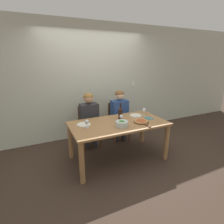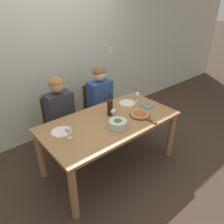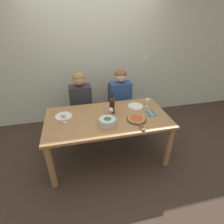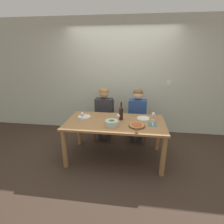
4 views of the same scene
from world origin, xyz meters
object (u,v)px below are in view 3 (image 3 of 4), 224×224
(wine_glass_left, at_px, (64,116))
(fork_on_napkin, at_px, (151,113))
(pizza_on_board, at_px, (137,119))
(wine_glass_right, at_px, (147,101))
(broccoli_bowl, at_px, (108,122))
(person_man, at_px, (121,96))
(wine_bottle, at_px, (112,105))
(dinner_plate_left, at_px, (64,116))
(chair_left, at_px, (82,109))
(chair_right, at_px, (119,105))
(person_woman, at_px, (81,100))
(wine_glass_centre, at_px, (111,111))
(dinner_plate_right, at_px, (136,106))

(wine_glass_left, distance_m, fork_on_napkin, 1.27)
(pizza_on_board, relative_size, wine_glass_right, 2.76)
(broccoli_bowl, bearing_deg, pizza_on_board, 2.51)
(person_man, relative_size, wine_bottle, 3.58)
(dinner_plate_left, xyz_separation_m, wine_glass_right, (1.30, 0.02, 0.10))
(chair_left, height_order, dinner_plate_left, chair_left)
(chair_left, distance_m, wine_glass_right, 1.27)
(chair_left, xyz_separation_m, wine_glass_left, (-0.27, -0.83, 0.38))
(dinner_plate_left, distance_m, fork_on_napkin, 1.29)
(wine_bottle, bearing_deg, fork_on_napkin, -15.19)
(pizza_on_board, bearing_deg, person_man, 89.46)
(pizza_on_board, bearing_deg, chair_right, 89.52)
(wine_bottle, height_order, wine_glass_left, wine_bottle)
(broccoli_bowl, distance_m, fork_on_napkin, 0.71)
(wine_glass_left, distance_m, wine_glass_right, 1.30)
(broccoli_bowl, bearing_deg, chair_right, 67.03)
(wine_glass_left, bearing_deg, wine_glass_right, 7.81)
(broccoli_bowl, bearing_deg, fork_on_napkin, 12.50)
(fork_on_napkin, bearing_deg, pizza_on_board, -153.42)
(chair_right, bearing_deg, person_woman, -171.41)
(wine_glass_right, height_order, wine_glass_centre, same)
(chair_right, distance_m, wine_bottle, 0.87)
(broccoli_bowl, distance_m, dinner_plate_left, 0.68)
(dinner_plate_right, bearing_deg, chair_right, 100.42)
(pizza_on_board, bearing_deg, wine_glass_centre, 153.41)
(chair_left, xyz_separation_m, wine_glass_centre, (0.39, -0.83, 0.38))
(chair_right, xyz_separation_m, person_man, (0.00, -0.11, 0.25))
(dinner_plate_right, height_order, wine_glass_left, wine_glass_left)
(wine_bottle, xyz_separation_m, pizza_on_board, (0.29, -0.29, -0.12))
(chair_left, height_order, person_woman, person_woman)
(pizza_on_board, bearing_deg, wine_bottle, 135.34)
(dinner_plate_left, bearing_deg, person_man, 29.02)
(wine_glass_left, bearing_deg, dinner_plate_right, 10.99)
(wine_glass_left, height_order, wine_glass_centre, same)
(wine_glass_left, xyz_separation_m, wine_glass_right, (1.29, 0.18, 0.00))
(wine_bottle, xyz_separation_m, dinner_plate_right, (0.41, 0.10, -0.12))
(broccoli_bowl, distance_m, wine_glass_centre, 0.21)
(person_man, distance_m, wine_bottle, 0.69)
(person_woman, bearing_deg, person_man, 0.00)
(wine_bottle, relative_size, dinner_plate_right, 1.35)
(chair_right, bearing_deg, broccoli_bowl, -112.97)
(chair_right, height_order, dinner_plate_left, chair_right)
(dinner_plate_right, distance_m, fork_on_napkin, 0.29)
(wine_bottle, distance_m, wine_glass_left, 0.71)
(person_woman, xyz_separation_m, dinner_plate_left, (-0.28, -0.56, 0.04))
(wine_glass_left, xyz_separation_m, fork_on_napkin, (1.26, -0.03, -0.10))
(dinner_plate_right, bearing_deg, wine_glass_right, -12.60)
(fork_on_napkin, bearing_deg, chair_left, 138.90)
(person_woman, bearing_deg, broccoli_bowl, -71.87)
(person_woman, height_order, wine_bottle, person_woman)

